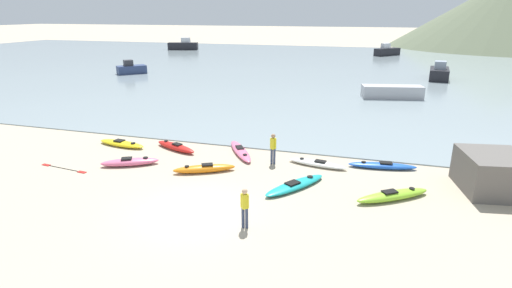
{
  "coord_description": "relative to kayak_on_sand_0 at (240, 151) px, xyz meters",
  "views": [
    {
      "loc": [
        6.21,
        -12.29,
        7.21
      ],
      "look_at": [
        0.4,
        7.07,
        0.5
      ],
      "focal_mm": 28.0,
      "sensor_mm": 36.0,
      "label": 1
    }
  ],
  "objects": [
    {
      "name": "kayak_on_sand_6",
      "position": [
        7.28,
        -0.09,
        0.01
      ],
      "size": [
        3.28,
        1.07,
        0.33
      ],
      "color": "blue",
      "rests_on": "ground_plane"
    },
    {
      "name": "moored_boat_1",
      "position": [
        -30.4,
        54.25,
        0.76
      ],
      "size": [
        6.0,
        3.15,
        2.37
      ],
      "color": "black",
      "rests_on": "bay_water"
    },
    {
      "name": "shoreline_rock",
      "position": [
        11.64,
        -1.4,
        0.67
      ],
      "size": [
        2.85,
        3.19,
        1.61
      ],
      "primitive_type": "cube",
      "rotation": [
        0.0,
        0.0,
        0.17
      ],
      "color": "#605B56",
      "rests_on": "ground_plane"
    },
    {
      "name": "moored_boat_3",
      "position": [
        13.28,
        29.32,
        0.64
      ],
      "size": [
        2.42,
        4.83,
        2.05
      ],
      "color": "black",
      "rests_on": "bay_water"
    },
    {
      "name": "person_near_foreground",
      "position": [
        2.66,
        -7.31,
        0.73
      ],
      "size": [
        0.31,
        0.27,
        1.51
      ],
      "color": "#384260",
      "rests_on": "ground_plane"
    },
    {
      "name": "kayak_on_sand_3",
      "position": [
        -3.6,
        -0.48,
        0.04
      ],
      "size": [
        2.94,
        1.7,
        0.39
      ],
      "color": "red",
      "rests_on": "ground_plane"
    },
    {
      "name": "far_hill_left",
      "position": [
        32.63,
        80.26,
        7.25
      ],
      "size": [
        48.38,
        48.38,
        14.75
      ],
      "primitive_type": "cone",
      "color": "#5B664C",
      "rests_on": "ground_plane"
    },
    {
      "name": "loose_paddle",
      "position": [
        -7.48,
        -4.57,
        -0.12
      ],
      "size": [
        2.78,
        0.5,
        0.03
      ],
      "color": "black",
      "rests_on": "ground_plane"
    },
    {
      "name": "moored_boat_0",
      "position": [
        -21.9,
        23.26,
        0.51
      ],
      "size": [
        3.43,
        3.49,
        1.66
      ],
      "color": "navy",
      "rests_on": "bay_water"
    },
    {
      "name": "kayak_on_sand_0",
      "position": [
        0.0,
        0.0,
        0.0
      ],
      "size": [
        2.45,
        3.33,
        0.31
      ],
      "color": "#E5668C",
      "rests_on": "ground_plane"
    },
    {
      "name": "kayak_on_sand_4",
      "position": [
        4.23,
        -0.68,
        -0.0
      ],
      "size": [
        3.01,
        1.1,
        0.31
      ],
      "color": "white",
      "rests_on": "ground_plane"
    },
    {
      "name": "moored_boat_4",
      "position": [
        8.06,
        17.25,
        0.46
      ],
      "size": [
        5.31,
        2.56,
        1.07
      ],
      "color": "#B2B2B7",
      "rests_on": "bay_water"
    },
    {
      "name": "bay_water",
      "position": [
        0.38,
        35.89,
        -0.1
      ],
      "size": [
        160.0,
        70.0,
        0.06
      ],
      "primitive_type": "cube",
      "color": "gray",
      "rests_on": "ground_plane"
    },
    {
      "name": "kayak_on_sand_5",
      "position": [
        -0.78,
        -3.0,
        0.05
      ],
      "size": [
        2.87,
        1.88,
        0.4
      ],
      "color": "orange",
      "rests_on": "ground_plane"
    },
    {
      "name": "person_near_waterline",
      "position": [
        2.06,
        -1.02,
        0.76
      ],
      "size": [
        0.32,
        0.26,
        1.57
      ],
      "color": "#384260",
      "rests_on": "ground_plane"
    },
    {
      "name": "ground_plane",
      "position": [
        0.38,
        -6.77,
        -0.13
      ],
      "size": [
        400.0,
        400.0,
        0.0
      ],
      "primitive_type": "plane",
      "color": "tan"
    },
    {
      "name": "kayak_on_sand_1",
      "position": [
        7.68,
        -3.48,
        0.04
      ],
      "size": [
        3.07,
        2.44,
        0.39
      ],
      "color": "#8CCC2D",
      "rests_on": "ground_plane"
    },
    {
      "name": "kayak_on_sand_2",
      "position": [
        3.69,
        -3.52,
        0.0
      ],
      "size": [
        2.48,
        3.24,
        0.31
      ],
      "color": "teal",
      "rests_on": "ground_plane"
    },
    {
      "name": "kayak_on_sand_7",
      "position": [
        -6.82,
        -0.78,
        0.01
      ],
      "size": [
        3.11,
        1.17,
        0.33
      ],
      "color": "yellow",
      "rests_on": "ground_plane"
    },
    {
      "name": "moored_boat_2",
      "position": [
        8.03,
        54.46,
        0.65
      ],
      "size": [
        4.42,
        4.66,
        2.08
      ],
      "color": "black",
      "rests_on": "bay_water"
    },
    {
      "name": "kayak_on_sand_8",
      "position": [
        -4.65,
        -3.25,
        0.05
      ],
      "size": [
        2.78,
        1.9,
        0.4
      ],
      "color": "#E5668C",
      "rests_on": "ground_plane"
    }
  ]
}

